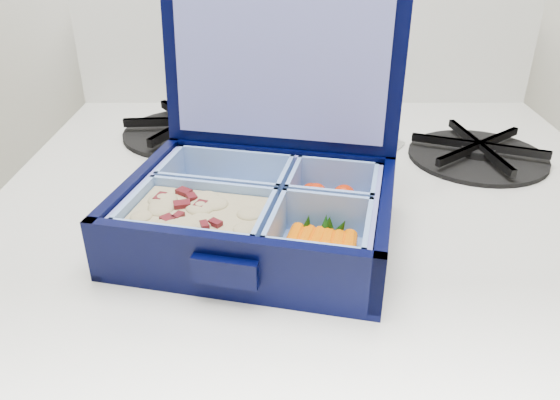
{
  "coord_description": "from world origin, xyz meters",
  "views": [
    {
      "loc": [
        0.38,
        1.11,
        1.26
      ],
      "look_at": [
        0.38,
        1.54,
        1.03
      ],
      "focal_mm": 35.0,
      "sensor_mm": 36.0,
      "label": 1
    }
  ],
  "objects": [
    {
      "name": "bento_box",
      "position": [
        0.36,
        1.53,
        1.03
      ],
      "size": [
        0.26,
        0.22,
        0.05
      ],
      "primitive_type": null,
      "rotation": [
        0.0,
        0.0,
        -0.22
      ],
      "color": "black",
      "rests_on": "stove"
    },
    {
      "name": "burner_grate",
      "position": [
        0.62,
        1.71,
        1.01
      ],
      "size": [
        0.21,
        0.21,
        0.02
      ],
      "primitive_type": "cylinder",
      "rotation": [
        0.0,
        0.0,
        -0.38
      ],
      "color": "black",
      "rests_on": "stove"
    },
    {
      "name": "burner_grate_rear",
      "position": [
        0.27,
        1.78,
        1.01
      ],
      "size": [
        0.19,
        0.19,
        0.02
      ],
      "primitive_type": "cylinder",
      "rotation": [
        0.0,
        0.0,
        0.07
      ],
      "color": "black",
      "rests_on": "stove"
    },
    {
      "name": "fork",
      "position": [
        0.48,
        1.68,
        1.0
      ],
      "size": [
        0.11,
        0.15,
        0.01
      ],
      "primitive_type": null,
      "rotation": [
        0.0,
        0.0,
        -0.6
      ],
      "color": "silver",
      "rests_on": "stove"
    }
  ]
}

